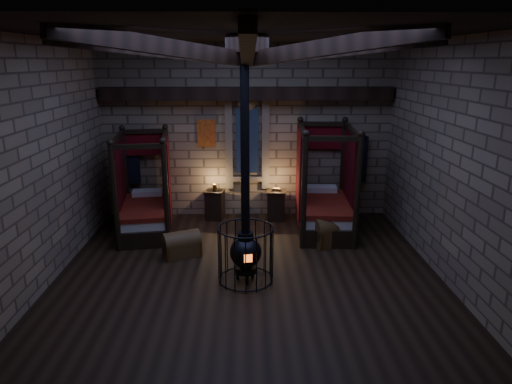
{
  "coord_description": "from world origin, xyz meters",
  "views": [
    {
      "loc": [
        -0.02,
        -7.62,
        3.8
      ],
      "look_at": [
        0.16,
        0.6,
        1.42
      ],
      "focal_mm": 32.0,
      "sensor_mm": 36.0,
      "label": 1
    }
  ],
  "objects_px": {
    "trunk_left": "(182,245)",
    "bed_left": "(146,208)",
    "trunk_right": "(332,231)",
    "stove": "(246,249)",
    "bed_right": "(324,205)"
  },
  "relations": [
    {
      "from": "bed_left",
      "to": "trunk_left",
      "type": "distance_m",
      "value": 1.79
    },
    {
      "from": "trunk_right",
      "to": "stove",
      "type": "height_order",
      "value": "stove"
    },
    {
      "from": "trunk_right",
      "to": "stove",
      "type": "relative_size",
      "value": 0.26
    },
    {
      "from": "trunk_left",
      "to": "trunk_right",
      "type": "xyz_separation_m",
      "value": [
        3.14,
        0.58,
        0.06
      ]
    },
    {
      "from": "bed_right",
      "to": "trunk_left",
      "type": "height_order",
      "value": "bed_right"
    },
    {
      "from": "trunk_right",
      "to": "bed_right",
      "type": "bearing_deg",
      "value": 69.58
    },
    {
      "from": "bed_left",
      "to": "bed_right",
      "type": "bearing_deg",
      "value": -7.8
    },
    {
      "from": "trunk_left",
      "to": "stove",
      "type": "xyz_separation_m",
      "value": [
        1.29,
        -1.12,
        0.38
      ]
    },
    {
      "from": "trunk_left",
      "to": "stove",
      "type": "height_order",
      "value": "stove"
    },
    {
      "from": "trunk_left",
      "to": "bed_left",
      "type": "bearing_deg",
      "value": 101.13
    },
    {
      "from": "trunk_left",
      "to": "stove",
      "type": "relative_size",
      "value": 0.21
    },
    {
      "from": "bed_left",
      "to": "trunk_left",
      "type": "xyz_separation_m",
      "value": [
        1.0,
        -1.45,
        -0.32
      ]
    },
    {
      "from": "bed_right",
      "to": "trunk_right",
      "type": "height_order",
      "value": "bed_right"
    },
    {
      "from": "bed_left",
      "to": "trunk_right",
      "type": "height_order",
      "value": "bed_left"
    },
    {
      "from": "stove",
      "to": "bed_left",
      "type": "bearing_deg",
      "value": 122.64
    }
  ]
}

